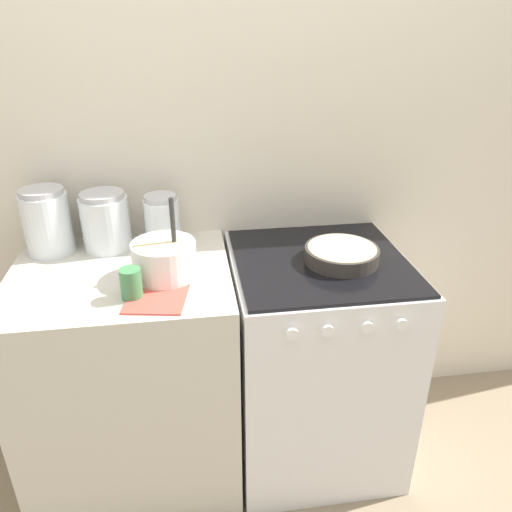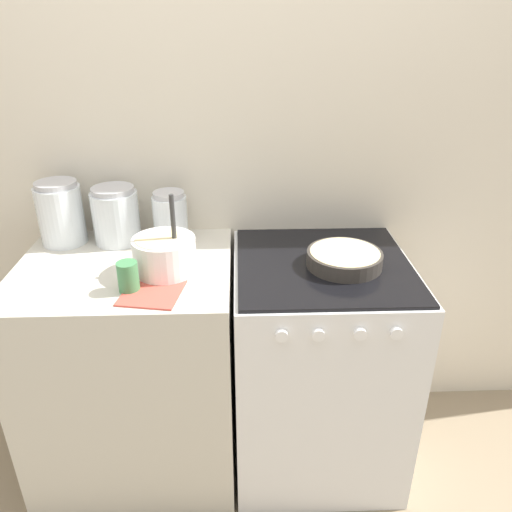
{
  "view_description": "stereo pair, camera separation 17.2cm",
  "coord_description": "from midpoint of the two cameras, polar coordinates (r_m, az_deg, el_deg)",
  "views": [
    {
      "loc": [
        -0.14,
        -1.25,
        1.71
      ],
      "look_at": [
        0.09,
        0.28,
        0.95
      ],
      "focal_mm": 35.0,
      "sensor_mm": 36.0,
      "label": 1
    },
    {
      "loc": [
        0.04,
        -1.27,
        1.71
      ],
      "look_at": [
        0.09,
        0.28,
        0.95
      ],
      "focal_mm": 35.0,
      "sensor_mm": 36.0,
      "label": 2
    }
  ],
  "objects": [
    {
      "name": "stove",
      "position": [
        2.06,
        4.29,
        -11.77
      ],
      "size": [
        0.64,
        0.66,
        0.9
      ],
      "color": "silver",
      "rests_on": "ground_plane"
    },
    {
      "name": "countertop_cabinet",
      "position": [
        2.05,
        -16.31,
        -13.15
      ],
      "size": [
        0.76,
        0.65,
        0.9
      ],
      "color": "beige",
      "rests_on": "ground_plane"
    },
    {
      "name": "storage_jar_middle",
      "position": [
        1.97,
        -19.2,
        3.32
      ],
      "size": [
        0.18,
        0.18,
        0.22
      ],
      "color": "silver",
      "rests_on": "countertop_cabinet"
    },
    {
      "name": "tin_can",
      "position": [
        1.62,
        -17.08,
        -3.12
      ],
      "size": [
        0.07,
        0.07,
        0.1
      ],
      "color": "#3F7F4C",
      "rests_on": "countertop_cabinet"
    },
    {
      "name": "wall_back",
      "position": [
        2.0,
        -6.86,
        11.02
      ],
      "size": [
        4.53,
        0.05,
        2.4
      ],
      "color": "beige",
      "rests_on": "ground_plane"
    },
    {
      "name": "storage_jar_left",
      "position": [
        2.02,
        -25.01,
        3.13
      ],
      "size": [
        0.17,
        0.17,
        0.25
      ],
      "color": "silver",
      "rests_on": "countertop_cabinet"
    },
    {
      "name": "storage_jar_right",
      "position": [
        1.94,
        -13.16,
        3.52
      ],
      "size": [
        0.13,
        0.13,
        0.2
      ],
      "color": "silver",
      "rests_on": "countertop_cabinet"
    },
    {
      "name": "mixing_bowl",
      "position": [
        1.71,
        -13.32,
        -0.22
      ],
      "size": [
        0.21,
        0.21,
        0.28
      ],
      "color": "white",
      "rests_on": "countertop_cabinet"
    },
    {
      "name": "baking_pan",
      "position": [
        1.8,
        7.07,
        0.15
      ],
      "size": [
        0.27,
        0.27,
        0.06
      ],
      "color": "#38332D",
      "rests_on": "stove"
    },
    {
      "name": "recipe_page",
      "position": [
        1.62,
        -14.22,
        -4.61
      ],
      "size": [
        0.22,
        0.24,
        0.01
      ],
      "color": "#CC4C3F",
      "rests_on": "countertop_cabinet"
    }
  ]
}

